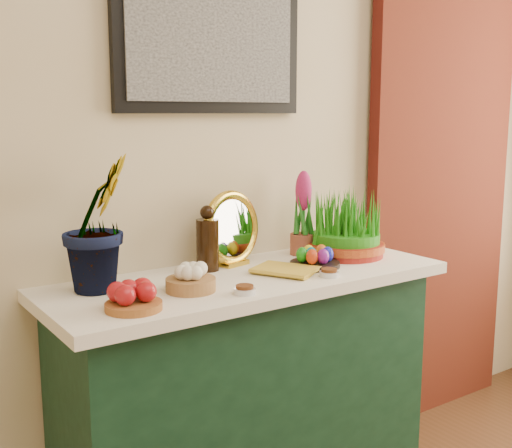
{
  "coord_description": "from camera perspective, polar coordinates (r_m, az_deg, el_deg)",
  "views": [
    {
      "loc": [
        -1.16,
        0.24,
        1.43
      ],
      "look_at": [
        0.02,
        1.95,
        1.07
      ],
      "focal_mm": 45.0,
      "sensor_mm": 36.0,
      "label": 1
    }
  ],
  "objects": [
    {
      "name": "tablecloth",
      "position": [
        2.2,
        -0.75,
        -4.96
      ],
      "size": [
        1.4,
        0.55,
        0.04
      ],
      "primitive_type": "cube",
      "color": "silver",
      "rests_on": "sideboard"
    },
    {
      "name": "spice_dish_right",
      "position": [
        2.17,
        6.52,
        -4.35
      ],
      "size": [
        0.07,
        0.07,
        0.03
      ],
      "color": "silver",
      "rests_on": "tablecloth"
    },
    {
      "name": "wheatgrass_sabzeh",
      "position": [
        2.47,
        8.02,
        -0.41
      ],
      "size": [
        0.3,
        0.3,
        0.24
      ],
      "color": "maroon",
      "rests_on": "tablecloth"
    },
    {
      "name": "garlic_basket",
      "position": [
        1.99,
        -5.83,
        -4.96
      ],
      "size": [
        0.2,
        0.2,
        0.09
      ],
      "color": "#9D6D3F",
      "rests_on": "tablecloth"
    },
    {
      "name": "spice_dish_left",
      "position": [
        1.95,
        -1.02,
        -5.88
      ],
      "size": [
        0.07,
        0.07,
        0.03
      ],
      "color": "silver",
      "rests_on": "tablecloth"
    },
    {
      "name": "vinegar_cruet",
      "position": [
        2.23,
        -4.33,
        -1.59
      ],
      "size": [
        0.08,
        0.08,
        0.23
      ],
      "color": "black",
      "rests_on": "tablecloth"
    },
    {
      "name": "hyacinth_pink",
      "position": [
        2.47,
        4.22,
        0.61
      ],
      "size": [
        0.1,
        0.1,
        0.33
      ],
      "color": "brown",
      "rests_on": "tablecloth"
    },
    {
      "name": "sideboard",
      "position": [
        2.35,
        -0.72,
        -15.5
      ],
      "size": [
        1.3,
        0.45,
        0.85
      ],
      "primitive_type": "cube",
      "color": "#143822",
      "rests_on": "ground"
    },
    {
      "name": "apple_bowl",
      "position": [
        1.82,
        -10.84,
        -6.49
      ],
      "size": [
        0.19,
        0.19,
        0.08
      ],
      "color": "brown",
      "rests_on": "tablecloth"
    },
    {
      "name": "book",
      "position": [
        2.13,
        1.75,
        -4.48
      ],
      "size": [
        0.22,
        0.25,
        0.03
      ],
      "primitive_type": "imported",
      "rotation": [
        0.0,
        0.0,
        0.48
      ],
      "color": "gold",
      "rests_on": "tablecloth"
    },
    {
      "name": "mirror",
      "position": [
        2.3,
        -2.17,
        -0.46
      ],
      "size": [
        0.28,
        0.12,
        0.27
      ],
      "color": "gold",
      "rests_on": "tablecloth"
    },
    {
      "name": "egg_plate",
      "position": [
        2.29,
        5.26,
        -3.1
      ],
      "size": [
        0.22,
        0.22,
        0.07
      ],
      "color": "black",
      "rests_on": "tablecloth"
    },
    {
      "name": "hyacinth_green",
      "position": [
        2.0,
        -13.91,
        2.05
      ],
      "size": [
        0.35,
        0.33,
        0.56
      ],
      "primitive_type": "imported",
      "rotation": [
        0.0,
        0.0,
        0.42
      ],
      "color": "#1F6D1C",
      "rests_on": "tablecloth"
    }
  ]
}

